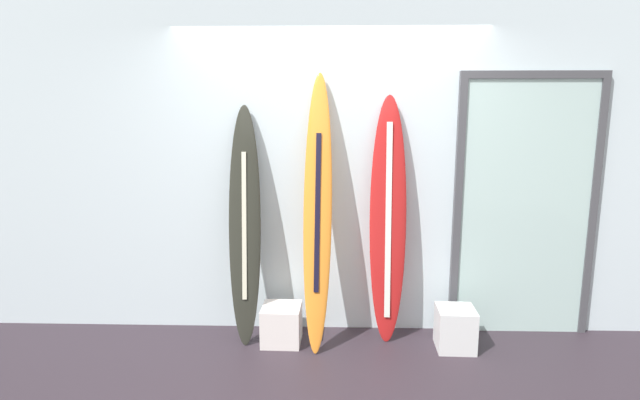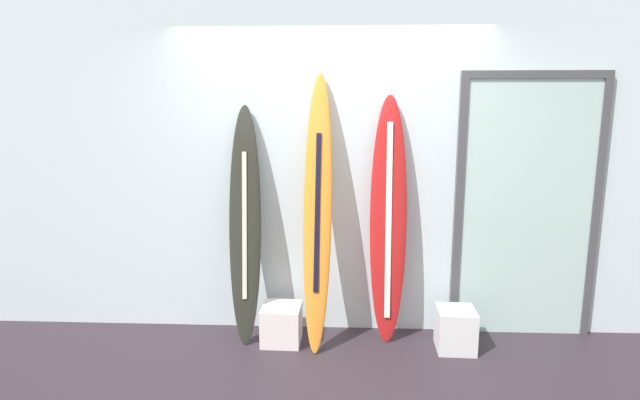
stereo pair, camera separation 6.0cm
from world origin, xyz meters
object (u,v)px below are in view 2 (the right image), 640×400
at_px(surfboard_charcoal, 245,227).
at_px(glass_door, 527,204).
at_px(surfboard_crimson, 388,222).
at_px(display_block_center, 456,329).
at_px(surfboard_sunset, 318,214).
at_px(display_block_left, 282,324).

height_order(surfboard_charcoal, glass_door, glass_door).
relative_size(surfboard_crimson, display_block_center, 5.98).
bearing_deg(glass_door, surfboard_crimson, -172.79).
distance_m(surfboard_sunset, display_block_left, 0.95).
bearing_deg(display_block_center, glass_door, 29.17).
distance_m(display_block_center, glass_door, 1.16).
height_order(surfboard_sunset, display_block_left, surfboard_sunset).
distance_m(surfboard_sunset, surfboard_crimson, 0.57).
xyz_separation_m(surfboard_sunset, glass_door, (1.68, 0.25, 0.05)).
bearing_deg(surfboard_crimson, display_block_left, -171.51).
xyz_separation_m(display_block_center, glass_door, (0.59, 0.33, 0.95)).
relative_size(surfboard_charcoal, display_block_left, 6.01).
relative_size(surfboard_charcoal, display_block_center, 5.75).
relative_size(surfboard_sunset, display_block_left, 6.79).
relative_size(surfboard_charcoal, surfboard_crimson, 0.96).
xyz_separation_m(display_block_left, display_block_center, (1.38, -0.06, 0.01)).
distance_m(surfboard_sunset, glass_door, 1.70).
height_order(surfboard_charcoal, surfboard_crimson, surfboard_crimson).
bearing_deg(surfboard_sunset, glass_door, 8.53).
bearing_deg(surfboard_charcoal, surfboard_crimson, 2.32).
bearing_deg(display_block_left, display_block_center, -2.60).
distance_m(surfboard_crimson, display_block_center, 0.99).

